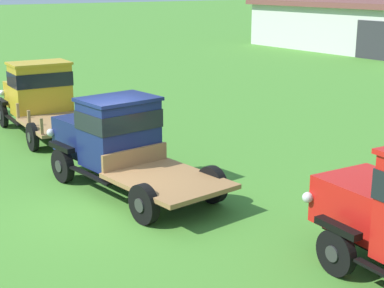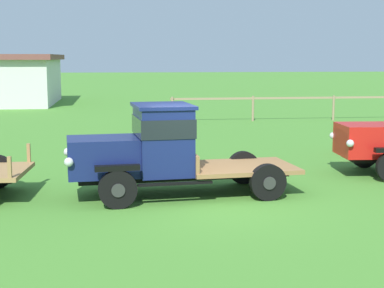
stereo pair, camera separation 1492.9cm
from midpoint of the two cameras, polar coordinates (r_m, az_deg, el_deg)
The scene contains 3 objects.
ground_plane at distance 10.81m, azimuth 26.51°, elevation -7.83°, with size 240.00×240.00×0.00m, color #47842D.
vintage_truck_second_in_line at distance 16.05m, azimuth 6.02°, elevation 5.26°, with size 5.47×2.51×2.25m.
vintage_truck_midrow_center at distance 11.67m, azimuth 24.61°, elevation -0.19°, with size 5.52×2.43×2.15m.
Camera 1 is at (11.01, -5.42, 4.73)m, focal length 55.00 mm.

